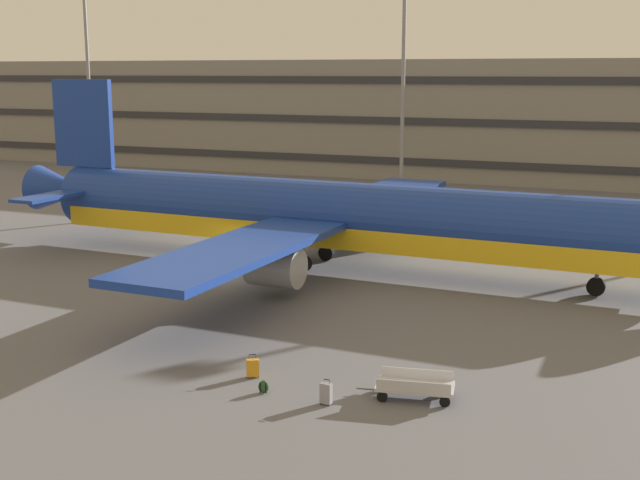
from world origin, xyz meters
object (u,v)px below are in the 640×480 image
suitcase_teal (326,393)px  baggage_cart (415,386)px  suitcase_scuffed (253,368)px  backpack_orange (264,387)px  airliner (332,217)px

suitcase_teal → baggage_cart: bearing=33.5°
suitcase_scuffed → suitcase_teal: 3.62m
suitcase_scuffed → backpack_orange: size_ratio=1.74×
airliner → backpack_orange: (4.82, -18.11, -2.68)m
airliner → suitcase_scuffed: bearing=-77.4°
airliner → suitcase_teal: bearing=-68.5°
suitcase_scuffed → baggage_cart: 5.96m
backpack_orange → baggage_cart: (4.92, 1.57, 0.21)m
airliner → suitcase_teal: size_ratio=49.04×
airliner → baggage_cart: size_ratio=12.55×
suitcase_scuffed → backpack_orange: 1.55m
suitcase_teal → backpack_orange: bearing=177.2°
suitcase_scuffed → backpack_orange: (1.02, -1.16, -0.15)m
backpack_orange → suitcase_scuffed: bearing=131.4°
airliner → backpack_orange: airliner is taller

